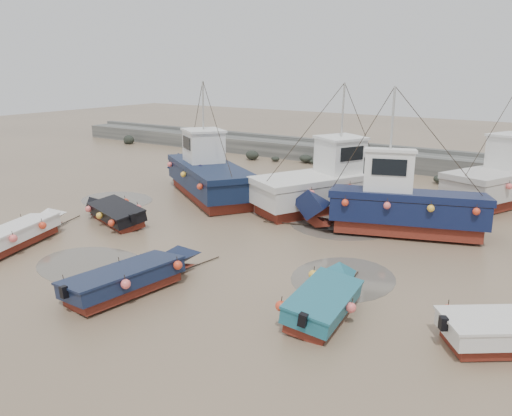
# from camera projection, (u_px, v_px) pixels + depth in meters

# --- Properties ---
(ground) EXTENTS (120.00, 120.00, 0.00)m
(ground) POSITION_uv_depth(u_px,v_px,m) (165.00, 264.00, 18.38)
(ground) COLOR #8B755A
(ground) RESTS_ON ground
(seawall) EXTENTS (60.00, 4.92, 1.50)m
(seawall) POSITION_uv_depth(u_px,v_px,m) (379.00, 158.00, 35.79)
(seawall) COLOR slate
(seawall) RESTS_ON ground
(puddle_a) EXTENTS (4.48, 4.48, 0.01)m
(puddle_a) POSITION_uv_depth(u_px,v_px,m) (92.00, 265.00, 18.26)
(puddle_a) COLOR #5B544A
(puddle_a) RESTS_ON ground
(puddle_b) EXTENTS (3.48, 3.48, 0.01)m
(puddle_b) POSITION_uv_depth(u_px,v_px,m) (343.00, 278.00, 17.13)
(puddle_b) COLOR #5B544A
(puddle_b) RESTS_ON ground
(puddle_c) EXTENTS (4.18, 4.18, 0.01)m
(puddle_c) POSITION_uv_depth(u_px,v_px,m) (117.00, 200.00, 27.16)
(puddle_c) COLOR #5B544A
(puddle_c) RESTS_ON ground
(puddle_d) EXTENTS (5.79, 5.79, 0.01)m
(puddle_d) POSITION_uv_depth(u_px,v_px,m) (353.00, 217.00, 24.06)
(puddle_d) COLOR #5B544A
(puddle_d) RESTS_ON ground
(dinghy_0) EXTENTS (2.97, 6.46, 1.43)m
(dinghy_0) POSITION_uv_depth(u_px,v_px,m) (19.00, 232.00, 20.24)
(dinghy_0) COLOR maroon
(dinghy_0) RESTS_ON ground
(dinghy_1) EXTENTS (2.62, 6.13, 1.43)m
(dinghy_1) POSITION_uv_depth(u_px,v_px,m) (134.00, 274.00, 16.09)
(dinghy_1) COLOR maroon
(dinghy_1) RESTS_ON ground
(dinghy_2) EXTENTS (2.03, 5.32, 1.43)m
(dinghy_2) POSITION_uv_depth(u_px,v_px,m) (325.00, 295.00, 14.58)
(dinghy_2) COLOR maroon
(dinghy_2) RESTS_ON ground
(dinghy_4) EXTENTS (5.68, 2.77, 1.43)m
(dinghy_4) POSITION_uv_depth(u_px,v_px,m) (115.00, 210.00, 23.28)
(dinghy_4) COLOR maroon
(dinghy_4) RESTS_ON ground
(cabin_boat_0) EXTENTS (9.95, 7.24, 6.22)m
(cabin_boat_0) POSITION_uv_depth(u_px,v_px,m) (206.00, 172.00, 27.81)
(cabin_boat_0) COLOR maroon
(cabin_boat_0) RESTS_ON ground
(cabin_boat_1) EXTENTS (5.99, 10.00, 6.22)m
(cabin_boat_1) POSITION_uv_depth(u_px,v_px,m) (332.00, 183.00, 25.30)
(cabin_boat_1) COLOR maroon
(cabin_boat_1) RESTS_ON ground
(cabin_boat_2) EXTENTS (9.49, 4.72, 6.22)m
(cabin_boat_2) POSITION_uv_depth(u_px,v_px,m) (393.00, 203.00, 21.42)
(cabin_boat_2) COLOR maroon
(cabin_boat_2) RESTS_ON ground
(cabin_boat_3) EXTENTS (5.61, 9.21, 6.22)m
(cabin_boat_3) POSITION_uv_depth(u_px,v_px,m) (508.00, 178.00, 26.20)
(cabin_boat_3) COLOR maroon
(cabin_boat_3) RESTS_ON ground
(person) EXTENTS (0.82, 0.67, 1.93)m
(person) POSITION_uv_depth(u_px,v_px,m) (201.00, 199.00, 27.32)
(person) COLOR #171836
(person) RESTS_ON ground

